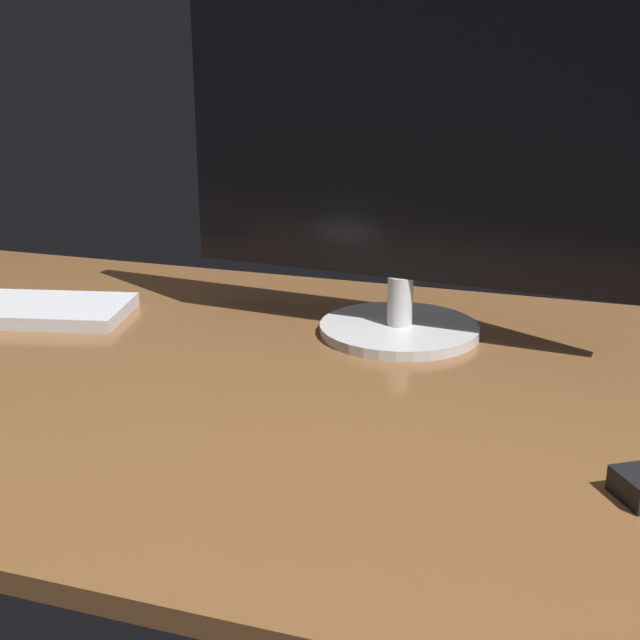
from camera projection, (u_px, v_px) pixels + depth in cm
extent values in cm
cube|color=brown|center=(248.00, 379.00, 99.34)|extent=(140.00, 84.00, 2.00)
cylinder|color=silver|center=(399.00, 329.00, 111.56)|extent=(20.87, 20.87, 1.33)
cylinder|color=silver|center=(400.00, 301.00, 110.36)|extent=(3.30, 3.30, 6.47)
cube|color=black|center=(405.00, 135.00, 103.87)|extent=(58.01, 7.43, 35.58)
cube|color=silver|center=(4.00, 309.00, 119.43)|extent=(36.92, 20.88, 1.82)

